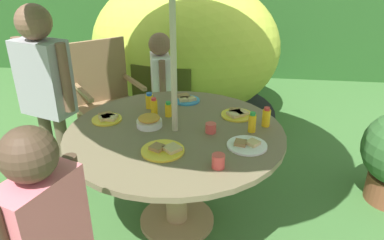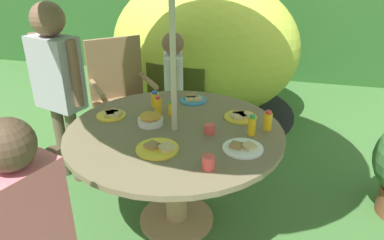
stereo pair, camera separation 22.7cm
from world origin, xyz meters
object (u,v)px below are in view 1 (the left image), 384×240
(garden_table, at_px, (176,150))
(child_in_grey_shirt, at_px, (44,78))
(cup_near, at_px, (218,161))
(juice_bottle_mid_right, at_px, (149,101))
(plate_center_back, at_px, (237,114))
(plate_mid_left, at_px, (107,118))
(cup_far, at_px, (211,128))
(juice_bottle_near_left, at_px, (252,123))
(wooden_chair, at_px, (106,94))
(plate_far_right, at_px, (163,150))
(juice_bottle_near_right, at_px, (266,117))
(child_in_pink_shirt, at_px, (45,229))
(plate_center_front, at_px, (186,99))
(dome_tent, at_px, (184,47))
(juice_bottle_far_left, at_px, (154,107))
(child_in_white_shirt, at_px, (161,79))
(juice_bottle_front_edge, at_px, (168,110))
(snack_bowl, at_px, (149,121))
(plate_back_edge, at_px, (247,145))

(garden_table, xyz_separation_m, child_in_grey_shirt, (-0.99, 0.33, 0.33))
(garden_table, relative_size, cup_near, 18.14)
(cup_near, bearing_deg, juice_bottle_mid_right, 126.37)
(garden_table, bearing_deg, plate_center_back, 34.85)
(plate_mid_left, relative_size, cup_far, 2.92)
(juice_bottle_near_left, bearing_deg, wooden_chair, 144.31)
(plate_far_right, relative_size, juice_bottle_near_right, 1.90)
(child_in_pink_shirt, distance_m, plate_center_front, 1.50)
(plate_center_back, xyz_separation_m, cup_near, (-0.09, -0.65, 0.02))
(wooden_chair, height_order, cup_near, wooden_chair)
(garden_table, bearing_deg, dome_tent, 96.44)
(plate_center_back, distance_m, juice_bottle_near_right, 0.23)
(garden_table, height_order, child_in_grey_shirt, child_in_grey_shirt)
(plate_center_front, distance_m, juice_bottle_far_left, 0.33)
(juice_bottle_near_right, bearing_deg, child_in_white_shirt, 135.12)
(juice_bottle_front_edge, distance_m, cup_near, 0.69)
(child_in_pink_shirt, bearing_deg, cup_near, -27.63)
(child_in_grey_shirt, bearing_deg, juice_bottle_near_left, 7.16)
(juice_bottle_mid_right, bearing_deg, juice_bottle_near_right, -13.48)
(child_in_white_shirt, xyz_separation_m, snack_bowl, (0.12, -0.94, 0.05))
(child_in_white_shirt, relative_size, juice_bottle_front_edge, 10.62)
(juice_bottle_near_right, bearing_deg, juice_bottle_far_left, 173.68)
(wooden_chair, bearing_deg, plate_mid_left, -109.23)
(dome_tent, distance_m, child_in_pink_shirt, 2.91)
(plate_center_back, bearing_deg, juice_bottle_front_edge, -172.09)
(dome_tent, distance_m, child_in_grey_shirt, 1.78)
(wooden_chair, height_order, dome_tent, dome_tent)
(juice_bottle_near_right, height_order, juice_bottle_far_left, juice_bottle_near_right)
(plate_center_back, xyz_separation_m, juice_bottle_near_left, (0.09, -0.22, 0.05))
(child_in_grey_shirt, xyz_separation_m, cup_far, (1.21, -0.33, -0.16))
(child_in_pink_shirt, bearing_deg, wooden_chair, 32.23)
(juice_bottle_front_edge, bearing_deg, child_in_pink_shirt, -102.65)
(child_in_white_shirt, relative_size, cup_near, 14.83)
(plate_center_back, relative_size, juice_bottle_mid_right, 1.89)
(snack_bowl, distance_m, juice_bottle_near_right, 0.74)
(garden_table, relative_size, plate_far_right, 5.60)
(garden_table, xyz_separation_m, plate_mid_left, (-0.47, 0.09, 0.16))
(child_in_grey_shirt, xyz_separation_m, child_in_pink_shirt, (0.65, -1.31, -0.14))
(plate_back_edge, bearing_deg, juice_bottle_front_edge, 145.97)
(garden_table, relative_size, juice_bottle_near_right, 10.63)
(juice_bottle_near_left, relative_size, cup_near, 1.72)
(child_in_white_shirt, bearing_deg, juice_bottle_near_left, 22.67)
(juice_bottle_far_left, height_order, juice_bottle_mid_right, juice_bottle_far_left)
(plate_mid_left, relative_size, juice_bottle_near_right, 1.53)
(child_in_pink_shirt, relative_size, snack_bowl, 7.45)
(juice_bottle_front_edge, bearing_deg, plate_center_back, 7.91)
(plate_center_front, relative_size, cup_near, 2.57)
(juice_bottle_front_edge, bearing_deg, plate_back_edge, -34.03)
(dome_tent, distance_m, plate_center_front, 1.46)
(cup_near, bearing_deg, child_in_white_shirt, 112.89)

